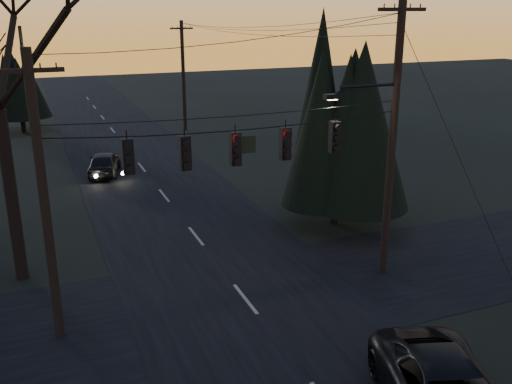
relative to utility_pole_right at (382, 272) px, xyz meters
name	(u,v)px	position (x,y,z in m)	size (l,w,h in m)	color
main_road	(173,208)	(-5.50, 10.00, 0.01)	(8.00, 120.00, 0.02)	black
cross_road	(245,299)	(-5.50, 0.00, 0.01)	(60.00, 7.00, 0.02)	black
utility_pole_right	(382,272)	(0.00, 0.00, 0.00)	(5.00, 0.30, 10.00)	black
utility_pole_left	(61,335)	(-11.50, 0.00, 0.00)	(1.80, 0.30, 8.50)	black
utility_pole_far_r	(185,130)	(0.00, 28.00, 0.00)	(1.80, 0.30, 8.50)	black
utility_pole_far_l	(31,122)	(-11.50, 36.00, 0.00)	(0.30, 0.30, 8.00)	black
span_signal_assembly	(237,147)	(-5.74, 0.00, 5.34)	(11.50, 0.44, 1.47)	black
evergreen_right	(339,119)	(0.86, 5.20, 4.83)	(4.80, 4.80, 8.46)	black
evergreen_dist	(19,89)	(-12.12, 31.88, 3.42)	(3.93, 3.93, 5.67)	black
sedan_oncoming_a	(104,163)	(-7.82, 17.23, 0.70)	(1.65, 4.09, 1.39)	black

